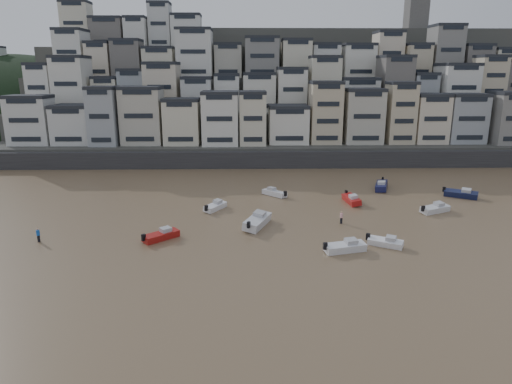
{
  "coord_description": "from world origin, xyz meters",
  "views": [
    {
      "loc": [
        1.91,
        -29.71,
        20.07
      ],
      "look_at": [
        3.24,
        30.0,
        4.0
      ],
      "focal_mm": 32.0,
      "sensor_mm": 36.0,
      "label": 1
    }
  ],
  "objects_px": {
    "boat_h": "(274,192)",
    "boat_d": "(435,208)",
    "boat_b": "(385,241)",
    "person_blue": "(38,235)",
    "boat_g": "(461,193)",
    "boat_e": "(351,199)",
    "boat_f": "(215,206)",
    "boat_j": "(161,234)",
    "boat_i": "(382,184)",
    "person_pink": "(341,217)",
    "boat_a": "(345,246)",
    "boat_c": "(257,220)"
  },
  "relations": [
    {
      "from": "boat_f",
      "to": "person_blue",
      "type": "height_order",
      "value": "person_blue"
    },
    {
      "from": "boat_b",
      "to": "boat_j",
      "type": "bearing_deg",
      "value": -156.73
    },
    {
      "from": "boat_i",
      "to": "boat_e",
      "type": "bearing_deg",
      "value": -20.94
    },
    {
      "from": "boat_b",
      "to": "boat_j",
      "type": "relative_size",
      "value": 0.88
    },
    {
      "from": "boat_h",
      "to": "boat_j",
      "type": "bearing_deg",
      "value": 97.33
    },
    {
      "from": "boat_e",
      "to": "boat_i",
      "type": "xyz_separation_m",
      "value": [
        7.14,
        8.37,
        0.12
      ]
    },
    {
      "from": "boat_c",
      "to": "boat_g",
      "type": "relative_size",
      "value": 1.22
    },
    {
      "from": "boat_f",
      "to": "boat_g",
      "type": "distance_m",
      "value": 39.86
    },
    {
      "from": "boat_g",
      "to": "person_pink",
      "type": "distance_m",
      "value": 25.36
    },
    {
      "from": "boat_b",
      "to": "person_blue",
      "type": "bearing_deg",
      "value": -154.01
    },
    {
      "from": "boat_i",
      "to": "person_pink",
      "type": "xyz_separation_m",
      "value": [
        -10.7,
        -18.09,
        0.03
      ]
    },
    {
      "from": "boat_a",
      "to": "boat_h",
      "type": "height_order",
      "value": "boat_a"
    },
    {
      "from": "boat_a",
      "to": "boat_b",
      "type": "relative_size",
      "value": 1.19
    },
    {
      "from": "boat_a",
      "to": "boat_i",
      "type": "height_order",
      "value": "boat_i"
    },
    {
      "from": "boat_h",
      "to": "boat_g",
      "type": "bearing_deg",
      "value": -138.2
    },
    {
      "from": "boat_d",
      "to": "boat_h",
      "type": "height_order",
      "value": "boat_d"
    },
    {
      "from": "boat_e",
      "to": "boat_a",
      "type": "bearing_deg",
      "value": -21.84
    },
    {
      "from": "boat_g",
      "to": "boat_h",
      "type": "bearing_deg",
      "value": -152.18
    },
    {
      "from": "boat_c",
      "to": "boat_f",
      "type": "xyz_separation_m",
      "value": [
        -6.03,
        7.5,
        -0.27
      ]
    },
    {
      "from": "person_blue",
      "to": "boat_f",
      "type": "bearing_deg",
      "value": 31.56
    },
    {
      "from": "boat_d",
      "to": "boat_g",
      "type": "distance_m",
      "value": 10.85
    },
    {
      "from": "boat_a",
      "to": "person_pink",
      "type": "relative_size",
      "value": 3.01
    },
    {
      "from": "boat_g",
      "to": "boat_h",
      "type": "xyz_separation_m",
      "value": [
        -30.19,
        1.62,
        -0.09
      ]
    },
    {
      "from": "boat_a",
      "to": "boat_c",
      "type": "distance_m",
      "value": 13.25
    },
    {
      "from": "boat_b",
      "to": "boat_d",
      "type": "height_order",
      "value": "boat_d"
    },
    {
      "from": "boat_e",
      "to": "boat_h",
      "type": "xyz_separation_m",
      "value": [
        -11.7,
        4.44,
        -0.06
      ]
    },
    {
      "from": "boat_a",
      "to": "boat_j",
      "type": "relative_size",
      "value": 1.05
    },
    {
      "from": "boat_f",
      "to": "boat_j",
      "type": "distance_m",
      "value": 13.44
    },
    {
      "from": "boat_a",
      "to": "person_blue",
      "type": "distance_m",
      "value": 36.45
    },
    {
      "from": "boat_h",
      "to": "boat_d",
      "type": "bearing_deg",
      "value": -157.86
    },
    {
      "from": "boat_c",
      "to": "boat_h",
      "type": "xyz_separation_m",
      "value": [
        3.2,
        15.0,
        -0.25
      ]
    },
    {
      "from": "boat_b",
      "to": "boat_h",
      "type": "relative_size",
      "value": 0.9
    },
    {
      "from": "boat_j",
      "to": "person_blue",
      "type": "distance_m",
      "value": 14.61
    },
    {
      "from": "person_pink",
      "to": "boat_a",
      "type": "bearing_deg",
      "value": -99.05
    },
    {
      "from": "boat_a",
      "to": "person_blue",
      "type": "relative_size",
      "value": 3.01
    },
    {
      "from": "boat_h",
      "to": "boat_j",
      "type": "distance_m",
      "value": 24.73
    },
    {
      "from": "boat_c",
      "to": "boat_h",
      "type": "distance_m",
      "value": 15.34
    },
    {
      "from": "person_pink",
      "to": "boat_c",
      "type": "bearing_deg",
      "value": -175.73
    },
    {
      "from": "boat_h",
      "to": "person_pink",
      "type": "distance_m",
      "value": 16.33
    },
    {
      "from": "boat_e",
      "to": "person_blue",
      "type": "relative_size",
      "value": 3.04
    },
    {
      "from": "boat_d",
      "to": "boat_e",
      "type": "bearing_deg",
      "value": 129.53
    },
    {
      "from": "boat_a",
      "to": "boat_h",
      "type": "relative_size",
      "value": 1.08
    },
    {
      "from": "boat_e",
      "to": "boat_j",
      "type": "bearing_deg",
      "value": -67.58
    },
    {
      "from": "boat_f",
      "to": "boat_i",
      "type": "height_order",
      "value": "boat_i"
    },
    {
      "from": "boat_i",
      "to": "boat_c",
      "type": "bearing_deg",
      "value": -29.83
    },
    {
      "from": "boat_d",
      "to": "boat_g",
      "type": "height_order",
      "value": "boat_g"
    },
    {
      "from": "boat_f",
      "to": "boat_g",
      "type": "bearing_deg",
      "value": -50.47
    },
    {
      "from": "boat_a",
      "to": "boat_c",
      "type": "height_order",
      "value": "boat_c"
    },
    {
      "from": "boat_c",
      "to": "person_pink",
      "type": "height_order",
      "value": "boat_c"
    },
    {
      "from": "boat_f",
      "to": "boat_e",
      "type": "bearing_deg",
      "value": -50.62
    }
  ]
}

